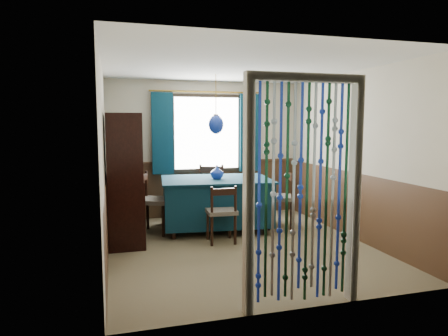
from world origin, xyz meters
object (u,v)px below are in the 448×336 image
object	(u,v)px
chair_left	(153,201)
bowl_shelf	(128,154)
chair_near	(222,212)
sideboard	(125,196)
vase_table	(217,173)
vase_sideboard	(127,168)
dining_table	(216,200)
pendant_lamp	(216,124)
chair_far	(211,191)
chair_right	(281,198)

from	to	relation	value
chair_left	bowl_shelf	world-z (taller)	bowl_shelf
chair_near	sideboard	world-z (taller)	sideboard
vase_table	vase_sideboard	size ratio (longest dim) A/B	1.09
sideboard	chair_left	bearing A→B (deg)	22.68
dining_table	pendant_lamp	distance (m)	1.23
chair_far	chair_right	world-z (taller)	chair_far
sideboard	vase_sideboard	bearing A→B (deg)	81.38
vase_sideboard	chair_right	bearing A→B (deg)	-9.80
chair_far	vase_table	size ratio (longest dim) A/B	4.88
chair_right	sideboard	size ratio (longest dim) A/B	0.50
chair_near	pendant_lamp	world-z (taller)	pendant_lamp
sideboard	pendant_lamp	xyz separation A→B (m)	(1.45, 0.11, 1.08)
chair_left	bowl_shelf	distance (m)	0.98
chair_far	pendant_lamp	distance (m)	1.39
chair_near	chair_far	distance (m)	1.45
chair_near	chair_left	xyz separation A→B (m)	(-0.90, 0.80, 0.06)
dining_table	chair_far	size ratio (longest dim) A/B	1.90
sideboard	vase_table	bearing A→B (deg)	3.21
chair_left	chair_right	bearing A→B (deg)	106.54
dining_table	sideboard	world-z (taller)	sideboard
dining_table	chair_far	distance (m)	0.70
pendant_lamp	vase_table	size ratio (longest dim) A/B	4.69
chair_near	chair_left	world-z (taller)	chair_left
pendant_lamp	vase_sideboard	distance (m)	1.57
sideboard	vase_sideboard	size ratio (longest dim) A/B	10.21
chair_left	vase_table	xyz separation A→B (m)	(1.02, -0.11, 0.43)
dining_table	sideboard	size ratio (longest dim) A/B	0.99
dining_table	bowl_shelf	distance (m)	1.66
chair_near	chair_far	world-z (taller)	chair_far
pendant_lamp	bowl_shelf	world-z (taller)	pendant_lamp
sideboard	vase_sideboard	xyz separation A→B (m)	(0.06, 0.37, 0.39)
chair_near	pendant_lamp	bearing A→B (deg)	84.53
dining_table	pendant_lamp	bearing A→B (deg)	85.55
dining_table	bowl_shelf	xyz separation A→B (m)	(-1.39, -0.38, 0.82)
chair_left	vase_table	distance (m)	1.11
dining_table	vase_sideboard	distance (m)	1.52
sideboard	bowl_shelf	size ratio (longest dim) A/B	8.88
chair_left	bowl_shelf	xyz separation A→B (m)	(-0.37, -0.44, 0.79)
chair_far	bowl_shelf	world-z (taller)	bowl_shelf
sideboard	bowl_shelf	distance (m)	0.72
vase_sideboard	bowl_shelf	bearing A→B (deg)	-90.00
chair_far	vase_table	distance (m)	0.86
dining_table	chair_right	xyz separation A→B (m)	(1.07, -0.16, 0.01)
chair_far	chair_left	size ratio (longest dim) A/B	1.01
vase_sideboard	dining_table	bearing A→B (deg)	-10.59
chair_near	bowl_shelf	size ratio (longest dim) A/B	4.04
pendant_lamp	dining_table	bearing A→B (deg)	-100.62
chair_far	chair_right	size ratio (longest dim) A/B	1.05
chair_near	vase_table	world-z (taller)	vase_table
pendant_lamp	vase_table	xyz separation A→B (m)	(0.00, -0.04, -0.77)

